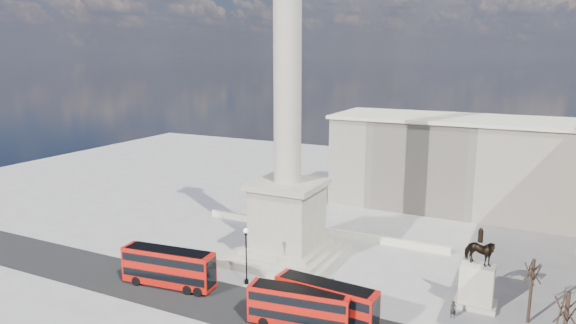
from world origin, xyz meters
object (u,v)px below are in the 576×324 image
Objects in this scene: nelsons_column at (287,166)px; pedestrian_crossing at (333,284)px; red_bus_b at (326,302)px; red_bus_a at (169,267)px; pedestrian_walking at (453,309)px; equestrian_statue at (477,279)px; victorian_lamp at (246,251)px; red_bus_c at (300,307)px.

pedestrian_crossing is (9.32, -6.63, -12.13)m from nelsons_column.
pedestrian_crossing is (-2.13, 7.24, -1.54)m from red_bus_b.
red_bus_a reaches higher than pedestrian_crossing.
red_bus_b reaches higher than pedestrian_walking.
equestrian_statue is at bearing -7.11° from nelsons_column.
pedestrian_walking is (23.09, -6.92, -11.96)m from nelsons_column.
red_bus_b is at bearing -19.28° from victorian_lamp.
red_bus_a reaches higher than red_bus_c.
red_bus_a is 20.16m from red_bus_b.
red_bus_a is 1.06× the size of red_bus_b.
pedestrian_walking is at bearing 6.41° from victorian_lamp.
victorian_lamp reaches higher than pedestrian_crossing.
nelsons_column is 4.63× the size of red_bus_c.
equestrian_statue is at bearing 11.85° from red_bus_a.
victorian_lamp is (7.95, 4.71, 1.73)m from red_bus_a.
pedestrian_crossing is at bearing 16.48° from red_bus_a.
red_bus_a is 7.45× the size of pedestrian_crossing.
red_bus_a reaches higher than pedestrian_walking.
red_bus_a is 19.66m from pedestrian_crossing.
red_bus_a is at bearing -121.30° from nelsons_column.
red_bus_c is 6.81× the size of pedestrian_crossing.
equestrian_statue is (33.59, 11.21, 0.75)m from red_bus_a.
red_bus_a is at bearing 165.26° from pedestrian_walking.
pedestrian_walking is at bearing 6.48° from red_bus_a.
red_bus_c is at bearing -11.73° from red_bus_a.
red_bus_c is 9.42m from pedestrian_crossing.
pedestrian_walking is (-1.79, -3.82, -2.26)m from equestrian_statue.
equestrian_statue is 5.77× the size of pedestrian_crossing.
red_bus_a is 9.40m from victorian_lamp.
equestrian_statue reaches higher than pedestrian_crossing.
victorian_lamp is at bearing 140.25° from red_bus_c.
red_bus_b is at bearing 170.30° from pedestrian_crossing.
victorian_lamp is (-10.16, 6.33, 1.95)m from red_bus_c.
pedestrian_walking is at bearing 25.57° from red_bus_c.
red_bus_b is 1.03× the size of red_bus_c.
red_bus_a is 32.68m from pedestrian_walking.
equestrian_statue reaches higher than red_bus_c.
red_bus_b is at bearing -50.46° from nelsons_column.
nelsons_column is at bearing 28.44° from pedestrian_crossing.
red_bus_c is (9.40, -15.94, -10.67)m from nelsons_column.
pedestrian_crossing is at bearing 82.72° from red_bus_c.
red_bus_b reaches higher than pedestrian_crossing.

